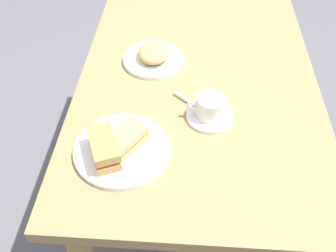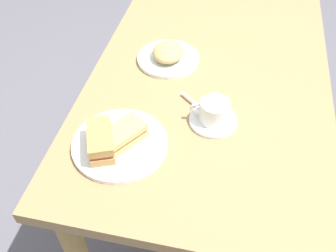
% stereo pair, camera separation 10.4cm
% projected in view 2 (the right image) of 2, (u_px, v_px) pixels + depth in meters
% --- Properties ---
extents(ground_plane, '(6.00, 6.00, 0.00)m').
position_uv_depth(ground_plane, '(198.00, 195.00, 1.82)').
color(ground_plane, '#5A575E').
extents(dining_table, '(1.30, 0.78, 0.77)m').
position_uv_depth(dining_table, '(209.00, 95.00, 1.35)').
color(dining_table, '#957349').
rests_on(dining_table, ground_plane).
extents(sandwich_plate, '(0.26, 0.26, 0.01)m').
position_uv_depth(sandwich_plate, '(120.00, 144.00, 1.03)').
color(sandwich_plate, white).
rests_on(sandwich_plate, dining_table).
extents(sandwich_front, '(0.16, 0.14, 0.05)m').
position_uv_depth(sandwich_front, '(120.00, 136.00, 1.00)').
color(sandwich_front, tan).
rests_on(sandwich_front, sandwich_plate).
extents(sandwich_back, '(0.14, 0.11, 0.06)m').
position_uv_depth(sandwich_back, '(101.00, 141.00, 0.98)').
color(sandwich_back, '#B9884B').
rests_on(sandwich_back, sandwich_plate).
extents(coffee_saucer, '(0.14, 0.14, 0.01)m').
position_uv_depth(coffee_saucer, '(213.00, 120.00, 1.09)').
color(coffee_saucer, white).
rests_on(coffee_saucer, dining_table).
extents(coffee_cup, '(0.08, 0.11, 0.07)m').
position_uv_depth(coffee_cup, '(214.00, 111.00, 1.06)').
color(coffee_cup, white).
rests_on(coffee_cup, coffee_saucer).
extents(spoon, '(0.07, 0.08, 0.01)m').
position_uv_depth(spoon, '(196.00, 104.00, 1.13)').
color(spoon, silver).
rests_on(spoon, coffee_saucer).
extents(side_plate, '(0.21, 0.21, 0.01)m').
position_uv_depth(side_plate, '(168.00, 59.00, 1.29)').
color(side_plate, white).
rests_on(side_plate, dining_table).
extents(side_food_pile, '(0.13, 0.11, 0.04)m').
position_uv_depth(side_food_pile, '(168.00, 52.00, 1.27)').
color(side_food_pile, tan).
rests_on(side_food_pile, side_plate).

